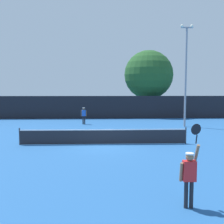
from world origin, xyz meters
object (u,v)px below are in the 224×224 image
(player_serving, at_px, (189,172))
(tennis_ball, at_px, (128,138))
(player_receiving, at_px, (84,114))
(parked_car_near, at_px, (40,109))
(large_tree, at_px, (149,75))
(light_pole, at_px, (186,70))

(player_serving, relative_size, tennis_ball, 37.00)
(player_serving, distance_m, player_receiving, 19.24)
(player_serving, distance_m, tennis_ball, 11.23)
(player_serving, distance_m, parked_car_near, 30.93)
(player_serving, xyz_separation_m, parked_car_near, (-11.02, 28.90, -0.33))
(tennis_ball, relative_size, large_tree, 0.01)
(light_pole, distance_m, parked_car_near, 20.68)
(tennis_ball, xyz_separation_m, large_tree, (4.14, 15.75, 5.25))
(light_pole, xyz_separation_m, parked_car_near, (-16.11, 12.17, -4.44))
(player_serving, relative_size, light_pole, 0.27)
(player_receiving, relative_size, large_tree, 0.20)
(player_receiving, relative_size, light_pole, 0.18)
(light_pole, bearing_deg, tennis_ball, -136.09)
(parked_car_near, bearing_deg, tennis_ball, -55.08)
(player_receiving, xyz_separation_m, large_tree, (7.83, 8.17, 4.27))
(player_receiving, distance_m, tennis_ball, 8.48)
(player_serving, height_order, tennis_ball, player_serving)
(tennis_ball, bearing_deg, player_serving, -86.43)
(player_receiving, bearing_deg, light_pole, 168.05)
(player_serving, xyz_separation_m, tennis_ball, (-0.70, 11.15, -1.07))
(light_pole, bearing_deg, player_receiving, 168.05)
(player_serving, height_order, parked_car_near, player_serving)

